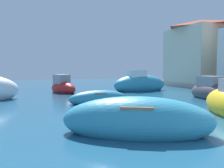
{
  "coord_description": "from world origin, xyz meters",
  "views": [
    {
      "loc": [
        -6.85,
        -4.23,
        2.0
      ],
      "look_at": [
        -0.81,
        10.58,
        0.95
      ],
      "focal_mm": 35.54,
      "sensor_mm": 36.0,
      "label": 1
    }
  ],
  "objects_px": {
    "moored_boat_3": "(140,84)",
    "moored_boat_4": "(99,98)",
    "waterfront_building_annex": "(200,51)",
    "moored_boat_2": "(63,87)",
    "moored_boat_0": "(214,92)",
    "moored_boat_7": "(137,121)"
  },
  "relations": [
    {
      "from": "moored_boat_2",
      "to": "moored_boat_3",
      "type": "distance_m",
      "value": 7.09
    },
    {
      "from": "moored_boat_3",
      "to": "moored_boat_7",
      "type": "distance_m",
      "value": 14.21
    },
    {
      "from": "moored_boat_2",
      "to": "waterfront_building_annex",
      "type": "xyz_separation_m",
      "value": [
        16.57,
        1.48,
        3.78
      ]
    },
    {
      "from": "moored_boat_3",
      "to": "moored_boat_7",
      "type": "xyz_separation_m",
      "value": [
        -7.03,
        -12.35,
        -0.19
      ]
    },
    {
      "from": "moored_boat_2",
      "to": "moored_boat_3",
      "type": "xyz_separation_m",
      "value": [
        7.01,
        -1.02,
        0.14
      ]
    },
    {
      "from": "moored_boat_3",
      "to": "moored_boat_7",
      "type": "relative_size",
      "value": 1.15
    },
    {
      "from": "moored_boat_0",
      "to": "moored_boat_2",
      "type": "distance_m",
      "value": 11.91
    },
    {
      "from": "moored_boat_4",
      "to": "moored_boat_7",
      "type": "bearing_deg",
      "value": -97.82
    },
    {
      "from": "moored_boat_2",
      "to": "moored_boat_7",
      "type": "relative_size",
      "value": 0.75
    },
    {
      "from": "moored_boat_4",
      "to": "waterfront_building_annex",
      "type": "bearing_deg",
      "value": 28.58
    },
    {
      "from": "moored_boat_2",
      "to": "moored_boat_7",
      "type": "height_order",
      "value": "moored_boat_2"
    },
    {
      "from": "moored_boat_3",
      "to": "moored_boat_4",
      "type": "bearing_deg",
      "value": -141.19
    },
    {
      "from": "moored_boat_3",
      "to": "waterfront_building_annex",
      "type": "relative_size",
      "value": 0.76
    },
    {
      "from": "waterfront_building_annex",
      "to": "moored_boat_3",
      "type": "bearing_deg",
      "value": -165.31
    },
    {
      "from": "moored_boat_4",
      "to": "moored_boat_0",
      "type": "bearing_deg",
      "value": -9.39
    },
    {
      "from": "moored_boat_2",
      "to": "moored_boat_4",
      "type": "bearing_deg",
      "value": -10.21
    },
    {
      "from": "moored_boat_3",
      "to": "moored_boat_7",
      "type": "height_order",
      "value": "moored_boat_3"
    },
    {
      "from": "moored_boat_3",
      "to": "waterfront_building_annex",
      "type": "height_order",
      "value": "waterfront_building_annex"
    },
    {
      "from": "moored_boat_0",
      "to": "moored_boat_3",
      "type": "xyz_separation_m",
      "value": [
        -1.65,
        7.15,
        0.12
      ]
    },
    {
      "from": "moored_boat_2",
      "to": "waterfront_building_annex",
      "type": "distance_m",
      "value": 17.06
    },
    {
      "from": "moored_boat_2",
      "to": "moored_boat_3",
      "type": "relative_size",
      "value": 0.65
    },
    {
      "from": "moored_boat_3",
      "to": "moored_boat_0",
      "type": "bearing_deg",
      "value": -81.87
    }
  ]
}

